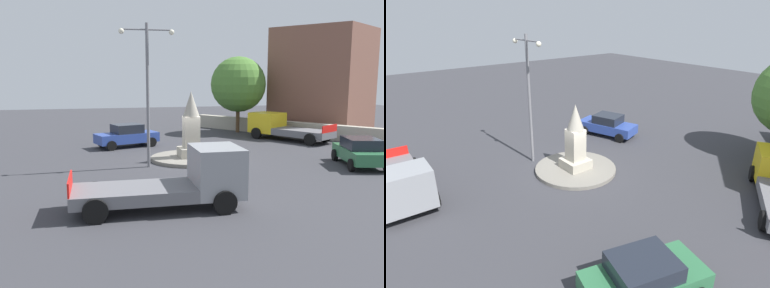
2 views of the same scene
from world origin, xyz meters
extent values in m
plane|color=#38383D|center=(0.00, 0.00, 0.00)|extent=(80.00, 80.00, 0.00)
cylinder|color=gray|center=(0.00, 0.00, 0.10)|extent=(4.58, 4.58, 0.19)
cube|color=#B2AA99|center=(0.00, 0.00, 0.45)|extent=(1.40, 1.40, 0.52)
cube|color=#B2AA99|center=(0.00, 0.00, 1.60)|extent=(0.86, 0.86, 1.77)
cone|color=#B2AA99|center=(0.00, 0.00, 3.19)|extent=(0.94, 0.94, 1.40)
cylinder|color=slate|center=(-2.59, -1.29, 3.68)|extent=(0.16, 0.16, 7.36)
cylinder|color=slate|center=(-3.22, -1.29, 7.02)|extent=(1.26, 0.08, 0.08)
cylinder|color=slate|center=(-1.96, -1.29, 7.02)|extent=(1.26, 0.08, 0.08)
sphere|color=#F2EACC|center=(-3.85, -1.29, 6.92)|extent=(0.28, 0.28, 0.28)
sphere|color=#F2EACC|center=(-1.33, -1.29, 6.92)|extent=(0.28, 0.28, 0.28)
cube|color=#2D479E|center=(-3.18, 5.32, 0.63)|extent=(4.42, 2.93, 0.63)
cube|color=#1E232D|center=(-3.14, 5.33, 1.24)|extent=(2.25, 2.07, 0.59)
cylinder|color=black|center=(-4.26, 4.06, 0.32)|extent=(0.68, 0.41, 0.64)
cylinder|color=black|center=(-4.81, 5.67, 0.32)|extent=(0.68, 0.41, 0.64)
cylinder|color=black|center=(-1.55, 4.98, 0.32)|extent=(0.68, 0.41, 0.64)
cylinder|color=black|center=(-2.10, 6.59, 0.32)|extent=(0.68, 0.41, 0.64)
cube|color=#2D6B42|center=(8.35, -3.61, 0.63)|extent=(2.74, 4.27, 0.63)
cube|color=#1E232D|center=(8.33, -3.71, 1.23)|extent=(2.09, 2.36, 0.56)
cylinder|color=black|center=(7.86, -2.05, 0.32)|extent=(0.38, 0.68, 0.64)
cylinder|color=black|center=(9.57, -2.51, 0.32)|extent=(0.38, 0.68, 0.64)
cylinder|color=black|center=(7.14, -4.71, 0.32)|extent=(0.38, 0.68, 0.64)
cube|color=yellow|center=(7.72, 7.17, 1.17)|extent=(2.90, 2.94, 1.51)
cube|color=slate|center=(9.34, 4.46, 0.66)|extent=(3.90, 4.60, 0.48)
cube|color=red|center=(10.39, 2.72, 1.15)|extent=(1.74, 1.08, 0.50)
cylinder|color=black|center=(6.72, 6.81, 0.42)|extent=(0.67, 0.86, 0.84)
cylinder|color=black|center=(8.50, 7.88, 0.42)|extent=(0.67, 0.86, 0.84)
cylinder|color=black|center=(9.06, 2.92, 0.42)|extent=(0.67, 0.86, 0.84)
cylinder|color=black|center=(10.84, 3.99, 0.42)|extent=(0.67, 0.86, 0.84)
cube|color=gray|center=(-1.06, -8.45, 1.31)|extent=(1.75, 2.20, 1.78)
cube|color=slate|center=(-4.10, -8.42, 0.64)|extent=(4.39, 2.23, 0.44)
cube|color=red|center=(-6.25, -8.39, 1.11)|extent=(0.09, 2.09, 0.50)
cylinder|color=black|center=(-1.04, -7.37, 0.42)|extent=(0.84, 0.29, 0.84)
cylinder|color=black|center=(-1.06, -9.54, 0.42)|extent=(0.84, 0.29, 0.84)
cylinder|color=black|center=(-5.41, -7.31, 0.42)|extent=(0.84, 0.29, 0.84)
cylinder|color=black|center=(-5.44, -9.49, 0.42)|extent=(0.84, 0.29, 0.84)
cube|color=#B2AA99|center=(10.20, 7.40, 0.57)|extent=(11.89, 16.02, 1.13)
cube|color=brown|center=(14.07, 10.21, 4.36)|extent=(9.47, 9.58, 8.72)
cylinder|color=brown|center=(6.58, 10.69, 1.20)|extent=(0.32, 0.32, 2.41)
sphere|color=#4C7F33|center=(6.58, 10.69, 4.01)|extent=(4.59, 4.59, 4.59)
camera|label=1|loc=(-5.46, -23.01, 4.77)|focal=39.61mm
camera|label=2|loc=(13.22, -9.98, 8.44)|focal=30.30mm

